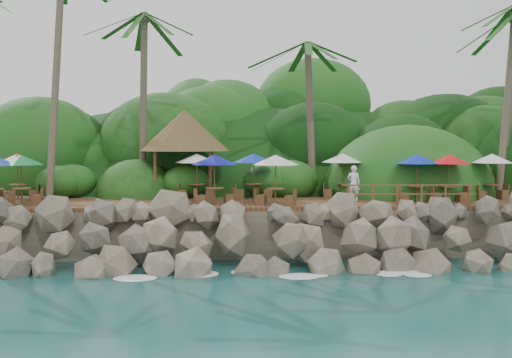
{
  "coord_description": "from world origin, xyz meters",
  "views": [
    {
      "loc": [
        -1.37,
        -23.28,
        5.19
      ],
      "look_at": [
        0.0,
        6.0,
        3.4
      ],
      "focal_mm": 42.93,
      "sensor_mm": 36.0,
      "label": 1
    }
  ],
  "objects": [
    {
      "name": "jungle_hill",
      "position": [
        0.0,
        23.5,
        0.0
      ],
      "size": [
        44.8,
        28.0,
        15.4
      ],
      "primitive_type": "ellipsoid",
      "color": "#143811",
      "rests_on": "ground"
    },
    {
      "name": "foam_line",
      "position": [
        0.0,
        0.3,
        0.03
      ],
      "size": [
        25.2,
        0.8,
        0.06
      ],
      "color": "white",
      "rests_on": "ground"
    },
    {
      "name": "railing",
      "position": [
        6.77,
        3.65,
        2.91
      ],
      "size": [
        6.1,
        0.1,
        1.0
      ],
      "color": "brown",
      "rests_on": "terrace"
    },
    {
      "name": "ground",
      "position": [
        0.0,
        0.0,
        0.0
      ],
      "size": [
        140.0,
        140.0,
        0.0
      ],
      "primitive_type": "plane",
      "color": "#19514F",
      "rests_on": "ground"
    },
    {
      "name": "waiter",
      "position": [
        4.75,
        6.04,
        3.17
      ],
      "size": [
        0.74,
        0.61,
        1.74
      ],
      "primitive_type": "imported",
      "rotation": [
        0.0,
        0.0,
        2.78
      ],
      "color": "white",
      "rests_on": "terrace"
    },
    {
      "name": "dining_clusters",
      "position": [
        -0.48,
        6.07,
        4.2
      ],
      "size": [
        25.72,
        5.32,
        2.29
      ],
      "color": "brown",
      "rests_on": "terrace"
    },
    {
      "name": "land_base",
      "position": [
        0.0,
        16.0,
        1.05
      ],
      "size": [
        32.0,
        25.2,
        2.1
      ],
      "primitive_type": "cube",
      "color": "gray",
      "rests_on": "ground"
    },
    {
      "name": "jungle_foliage",
      "position": [
        0.0,
        15.0,
        0.0
      ],
      "size": [
        44.0,
        16.0,
        12.0
      ],
      "primitive_type": null,
      "color": "#143811",
      "rests_on": "ground"
    },
    {
      "name": "palapa",
      "position": [
        -3.66,
        9.51,
        5.79
      ],
      "size": [
        4.78,
        4.78,
        4.6
      ],
      "color": "brown",
      "rests_on": "ground"
    },
    {
      "name": "terrace",
      "position": [
        0.0,
        6.0,
        2.2
      ],
      "size": [
        26.0,
        5.0,
        0.2
      ],
      "primitive_type": "cube",
      "color": "brown",
      "rests_on": "land_base"
    },
    {
      "name": "seawall",
      "position": [
        0.0,
        2.0,
        1.15
      ],
      "size": [
        29.0,
        4.0,
        2.3
      ],
      "primitive_type": null,
      "color": "gray",
      "rests_on": "ground"
    },
    {
      "name": "palms",
      "position": [
        -0.19,
        8.75,
        12.36
      ],
      "size": [
        34.93,
        7.1,
        13.43
      ],
      "color": "brown",
      "rests_on": "ground"
    }
  ]
}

